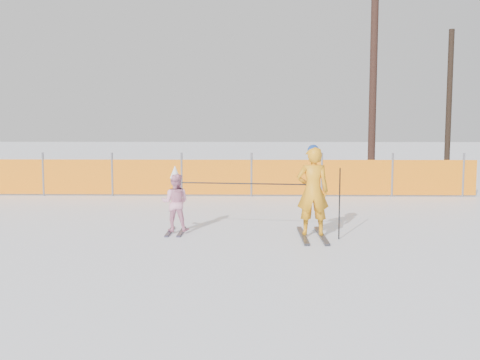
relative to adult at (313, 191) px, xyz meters
name	(u,v)px	position (x,y,z in m)	size (l,w,h in m)	color
ground	(239,238)	(-1.32, -0.18, -0.83)	(120.00, 120.00, 0.00)	white
adult	(313,191)	(0.00, 0.00, 0.00)	(0.58, 1.56, 1.67)	black
child	(175,202)	(-2.53, 0.34, -0.25)	(0.55, 0.91, 1.27)	black
ski_poles	(276,191)	(-0.66, 0.04, 0.01)	(2.87, 0.54, 1.27)	black
safety_fence	(188,177)	(-2.93, 5.63, -0.27)	(16.40, 0.06, 1.25)	#595960
tree_trunks	(400,97)	(4.23, 9.91, 2.22)	(3.27, 1.22, 6.40)	black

